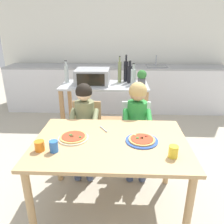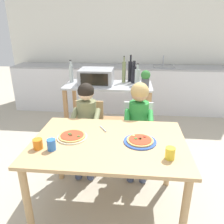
% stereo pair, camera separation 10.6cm
% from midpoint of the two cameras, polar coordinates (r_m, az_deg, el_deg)
% --- Properties ---
extents(ground_plane, '(12.42, 12.42, 0.00)m').
position_cam_midpoint_polar(ground_plane, '(3.38, 2.46, -8.25)').
color(ground_plane, '#B7AD99').
extents(back_wall_tiled, '(4.94, 0.12, 2.70)m').
position_cam_midpoint_polar(back_wall_tiled, '(4.87, 4.07, 17.59)').
color(back_wall_tiled, white).
rests_on(back_wall_tiled, ground).
extents(kitchen_counter, '(4.45, 0.60, 1.11)m').
position_cam_midpoint_polar(kitchen_counter, '(4.61, 3.63, 6.10)').
color(kitchen_counter, silver).
rests_on(kitchen_counter, ground).
extents(kitchen_island_cart, '(1.20, 0.55, 0.91)m').
position_cam_midpoint_polar(kitchen_island_cart, '(3.19, 0.07, 1.90)').
color(kitchen_island_cart, '#B7BABF').
rests_on(kitchen_island_cart, ground).
extents(toaster_oven, '(0.45, 0.39, 0.21)m').
position_cam_midpoint_polar(toaster_oven, '(3.10, -3.01, 9.09)').
color(toaster_oven, '#999BA0').
rests_on(toaster_oven, kitchen_island_cart).
extents(bottle_tall_green_wine, '(0.07, 0.07, 0.31)m').
position_cam_midpoint_polar(bottle_tall_green_wine, '(3.17, 6.63, 9.67)').
color(bottle_tall_green_wine, black).
rests_on(bottle_tall_green_wine, kitchen_island_cart).
extents(bottle_dark_olive_oil, '(0.06, 0.06, 0.31)m').
position_cam_midpoint_polar(bottle_dark_olive_oil, '(3.24, -9.51, 9.86)').
color(bottle_dark_olive_oil, '#ADB7B2').
rests_on(bottle_dark_olive_oil, kitchen_island_cart).
extents(bottle_slim_sauce, '(0.07, 0.07, 0.29)m').
position_cam_midpoint_polar(bottle_slim_sauce, '(3.08, 7.52, 9.03)').
color(bottle_slim_sauce, '#ADB7B2').
rests_on(bottle_slim_sauce, kitchen_island_cart).
extents(bottle_clear_vinegar, '(0.07, 0.07, 0.38)m').
position_cam_midpoint_polar(bottle_clear_vinegar, '(3.25, 5.69, 10.44)').
color(bottle_clear_vinegar, black).
rests_on(bottle_clear_vinegar, kitchen_island_cart).
extents(bottle_brown_beer, '(0.05, 0.05, 0.37)m').
position_cam_midpoint_polar(bottle_brown_beer, '(3.18, 4.04, 10.25)').
color(bottle_brown_beer, olive).
rests_on(bottle_brown_beer, kitchen_island_cart).
extents(potted_herb_plant, '(0.12, 0.12, 0.23)m').
position_cam_midpoint_polar(potted_herb_plant, '(2.96, 9.62, 8.56)').
color(potted_herb_plant, '#4C4C51').
rests_on(potted_herb_plant, kitchen_island_cart).
extents(dining_table, '(1.33, 0.91, 0.74)m').
position_cam_midpoint_polar(dining_table, '(1.99, 0.71, -9.83)').
color(dining_table, tan).
rests_on(dining_table, ground).
extents(dining_chair_left, '(0.36, 0.36, 0.81)m').
position_cam_midpoint_polar(dining_chair_left, '(2.73, -4.91, -4.55)').
color(dining_chair_left, tan).
rests_on(dining_chair_left, ground).
extents(dining_chair_right, '(0.36, 0.36, 0.81)m').
position_cam_midpoint_polar(dining_chair_right, '(2.70, 7.75, -4.99)').
color(dining_chair_right, silver).
rests_on(dining_chair_right, ground).
extents(child_in_olive_shirt, '(0.32, 0.42, 1.06)m').
position_cam_midpoint_polar(child_in_olive_shirt, '(2.55, -5.52, -1.70)').
color(child_in_olive_shirt, '#424C6B').
rests_on(child_in_olive_shirt, ground).
extents(child_in_green_shirt, '(0.32, 0.42, 1.08)m').
position_cam_midpoint_polar(child_in_green_shirt, '(2.51, 8.07, -1.62)').
color(child_in_green_shirt, '#424C6B').
rests_on(child_in_green_shirt, ground).
extents(pizza_plate_cream, '(0.27, 0.27, 0.03)m').
position_cam_midpoint_polar(pizza_plate_cream, '(2.00, -8.68, -6.22)').
color(pizza_plate_cream, beige).
rests_on(pizza_plate_cream, dining_table).
extents(pizza_plate_blue_rimmed, '(0.28, 0.28, 0.03)m').
position_cam_midpoint_polar(pizza_plate_blue_rimmed, '(1.94, 8.78, -7.31)').
color(pizza_plate_blue_rimmed, '#3356B7').
rests_on(pizza_plate_blue_rimmed, dining_table).
extents(drinking_cup_blue, '(0.07, 0.07, 0.09)m').
position_cam_midpoint_polar(drinking_cup_blue, '(1.84, -13.68, -8.18)').
color(drinking_cup_blue, blue).
rests_on(drinking_cup_blue, dining_table).
extents(drinking_cup_yellow, '(0.07, 0.07, 0.09)m').
position_cam_midpoint_polar(drinking_cup_yellow, '(1.75, 16.42, -10.15)').
color(drinking_cup_yellow, yellow).
rests_on(drinking_cup_yellow, dining_table).
extents(drinking_cup_orange, '(0.08, 0.08, 0.08)m').
position_cam_midpoint_polar(drinking_cup_orange, '(1.89, -16.97, -7.85)').
color(drinking_cup_orange, orange).
rests_on(drinking_cup_orange, dining_table).
extents(serving_spoon, '(0.08, 0.13, 0.01)m').
position_cam_midpoint_polar(serving_spoon, '(2.14, -0.89, -4.34)').
color(serving_spoon, '#B7BABF').
rests_on(serving_spoon, dining_table).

